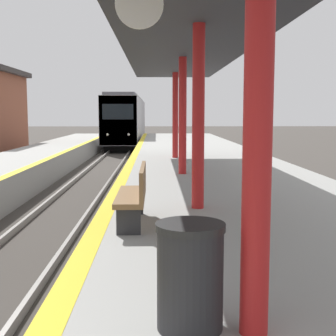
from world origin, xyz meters
name	(u,v)px	position (x,y,z in m)	size (l,w,h in m)	color
train	(128,120)	(0.00, 41.59, 2.15)	(2.62, 22.08, 4.23)	black
station_canopy	(189,44)	(3.33, 9.83, 4.36)	(3.21, 19.96, 3.55)	red
trash_bin	(190,276)	(2.83, 2.45, 1.45)	(0.57, 0.57, 0.88)	#262628
bench	(135,193)	(2.22, 6.13, 1.50)	(0.44, 1.74, 0.92)	brown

